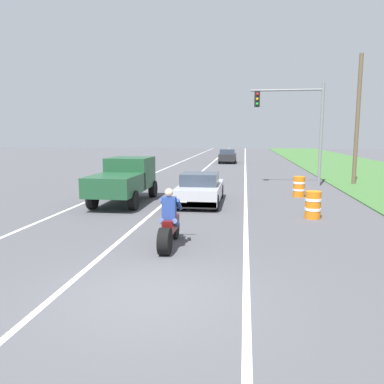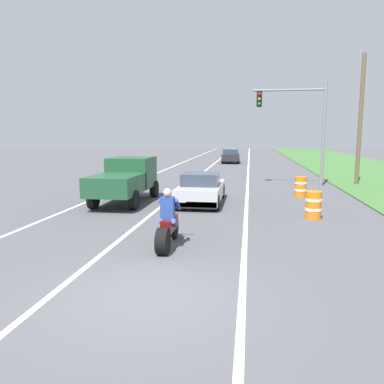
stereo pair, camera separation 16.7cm
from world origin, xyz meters
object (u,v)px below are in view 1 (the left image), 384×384
Objects in this scene: pickup_truck_left_lane_dark_green at (124,178)px; distant_car_far_ahead at (228,156)px; traffic_light_mast_near at (299,118)px; construction_barrel_nearest at (313,205)px; sports_car_silver at (200,189)px; motorcycle_with_rider at (169,226)px; construction_barrel_mid at (299,187)px.

distant_car_far_ahead is at bearing 82.18° from pickup_truck_left_lane_dark_green.
traffic_light_mast_near is 6.00× the size of construction_barrel_nearest.
sports_car_silver is 3.42m from pickup_truck_left_lane_dark_green.
motorcycle_with_rider is 0.46× the size of pickup_truck_left_lane_dark_green.
pickup_truck_left_lane_dark_green reaches higher than construction_barrel_nearest.
pickup_truck_left_lane_dark_green is 0.80× the size of traffic_light_mast_near.
construction_barrel_nearest is (4.42, -2.52, -0.13)m from sports_car_silver.
motorcycle_with_rider is 2.21× the size of construction_barrel_nearest.
pickup_truck_left_lane_dark_green is (-3.33, 6.54, 0.51)m from motorcycle_with_rider.
construction_barrel_nearest and construction_barrel_mid have the same top height.
distant_car_far_ahead is at bearing 101.38° from construction_barrel_mid.
pickup_truck_left_lane_dark_green is 8.13m from construction_barrel_nearest.
pickup_truck_left_lane_dark_green reaches higher than sports_car_silver.
motorcycle_with_rider is 6.83m from sports_car_silver.
motorcycle_with_rider is 2.21× the size of construction_barrel_mid.
traffic_light_mast_near is at bearing 39.80° from pickup_truck_left_lane_dark_green.
sports_car_silver is 0.90× the size of pickup_truck_left_lane_dark_green.
construction_barrel_nearest is (4.46, 4.32, -0.09)m from motorcycle_with_rider.
construction_barrel_mid is at bearing 63.52° from motorcycle_with_rider.
construction_barrel_nearest is at bearing -29.66° from sports_car_silver.
construction_barrel_mid is 0.25× the size of distant_car_far_ahead.
construction_barrel_mid is at bearing 87.96° from construction_barrel_nearest.
sports_car_silver is at bearing -126.91° from traffic_light_mast_near.
motorcycle_with_rider is 31.73m from distant_car_far_ahead.
construction_barrel_mid is at bearing 19.18° from pickup_truck_left_lane_dark_green.
pickup_truck_left_lane_dark_green is (-3.37, -0.29, 0.48)m from sports_car_silver.
distant_car_far_ahead is (-4.51, 22.41, 0.27)m from construction_barrel_mid.
sports_car_silver reaches higher than construction_barrel_mid.
motorcycle_with_rider is 0.51× the size of sports_car_silver.
distant_car_far_ahead reaches higher than construction_barrel_mid.
motorcycle_with_rider is at bearing -90.23° from distant_car_far_ahead.
sports_car_silver is at bearing -90.20° from distant_car_far_ahead.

